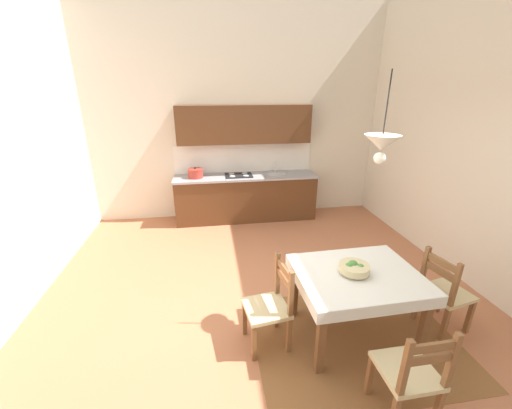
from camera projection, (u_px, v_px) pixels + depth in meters
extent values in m
cube|color=#B7704C|center=(266.00, 314.00, 3.72)|extent=(6.16, 6.88, 0.10)
cube|color=silver|center=(237.00, 114.00, 5.95)|extent=(6.16, 0.12, 4.04)
cube|color=brown|center=(354.00, 339.00, 3.27)|extent=(2.10, 1.60, 0.01)
cube|color=#56331C|center=(246.00, 198.00, 6.18)|extent=(2.73, 0.60, 0.86)
cube|color=#9E9EA3|center=(246.00, 176.00, 6.01)|extent=(2.76, 0.63, 0.04)
cube|color=white|center=(244.00, 158.00, 6.19)|extent=(2.73, 0.01, 0.55)
cube|color=#56331C|center=(244.00, 124.00, 5.80)|extent=(2.51, 0.34, 0.70)
cube|color=black|center=(248.00, 221.00, 6.07)|extent=(2.69, 0.02, 0.09)
cylinder|color=silver|center=(277.00, 174.00, 6.11)|extent=(0.34, 0.34, 0.02)
cylinder|color=silver|center=(275.00, 167.00, 6.20)|extent=(0.02, 0.02, 0.22)
cube|color=black|center=(239.00, 175.00, 6.00)|extent=(0.52, 0.42, 0.01)
cylinder|color=silver|center=(232.00, 176.00, 5.88)|extent=(0.11, 0.11, 0.01)
cylinder|color=silver|center=(246.00, 176.00, 5.92)|extent=(0.11, 0.11, 0.01)
cylinder|color=silver|center=(232.00, 174.00, 6.07)|extent=(0.11, 0.11, 0.01)
cylinder|color=silver|center=(245.00, 173.00, 6.10)|extent=(0.11, 0.11, 0.01)
cylinder|color=#B2382D|center=(195.00, 174.00, 5.84)|extent=(0.28, 0.28, 0.15)
cylinder|color=#B2382D|center=(195.00, 169.00, 5.81)|extent=(0.29, 0.29, 0.02)
sphere|color=black|center=(195.00, 168.00, 5.80)|extent=(0.04, 0.04, 0.04)
cube|color=brown|center=(358.00, 274.00, 3.11)|extent=(1.19, 0.95, 0.02)
cube|color=brown|center=(321.00, 340.00, 2.78)|extent=(0.07, 0.07, 0.73)
cube|color=brown|center=(424.00, 325.00, 2.96)|extent=(0.07, 0.07, 0.73)
cube|color=brown|center=(295.00, 288.00, 3.52)|extent=(0.07, 0.07, 0.73)
cube|color=brown|center=(379.00, 278.00, 3.69)|extent=(0.07, 0.07, 0.73)
cube|color=silver|center=(358.00, 273.00, 3.10)|extent=(1.25, 1.01, 0.00)
cube|color=silver|center=(385.00, 310.00, 2.67)|extent=(1.22, 0.04, 0.12)
cube|color=silver|center=(337.00, 254.00, 3.57)|extent=(1.22, 0.04, 0.12)
cube|color=silver|center=(299.00, 285.00, 3.02)|extent=(0.03, 0.98, 0.12)
cube|color=silver|center=(412.00, 272.00, 3.23)|extent=(0.03, 0.98, 0.12)
cube|color=#D1BC89|center=(407.00, 370.00, 2.41)|extent=(0.43, 0.43, 0.04)
cube|color=brown|center=(370.00, 375.00, 2.63)|extent=(0.04, 0.04, 0.41)
cube|color=brown|center=(408.00, 369.00, 2.69)|extent=(0.04, 0.04, 0.41)
cube|color=brown|center=(400.00, 391.00, 2.21)|extent=(0.04, 0.04, 0.93)
cube|color=brown|center=(445.00, 384.00, 2.26)|extent=(0.04, 0.04, 0.93)
cube|color=brown|center=(433.00, 347.00, 2.10)|extent=(0.32, 0.03, 0.07)
cube|color=brown|center=(430.00, 359.00, 2.14)|extent=(0.32, 0.03, 0.07)
cube|color=#D1BC89|center=(447.00, 293.00, 3.32)|extent=(0.50, 0.50, 0.04)
cube|color=brown|center=(440.00, 297.00, 3.62)|extent=(0.05, 0.05, 0.41)
cube|color=brown|center=(469.00, 317.00, 3.30)|extent=(0.05, 0.05, 0.41)
cube|color=brown|center=(421.00, 284.00, 3.41)|extent=(0.05, 0.05, 0.93)
cube|color=brown|center=(450.00, 304.00, 3.09)|extent=(0.05, 0.05, 0.93)
cube|color=brown|center=(442.00, 262.00, 3.12)|extent=(0.09, 0.32, 0.07)
cube|color=brown|center=(440.00, 271.00, 3.16)|extent=(0.09, 0.32, 0.07)
cube|color=#D1BC89|center=(266.00, 308.00, 3.09)|extent=(0.47, 0.47, 0.04)
cube|color=brown|center=(254.00, 343.00, 2.96)|extent=(0.05, 0.05, 0.41)
cube|color=brown|center=(245.00, 318.00, 3.28)|extent=(0.05, 0.05, 0.41)
cube|color=brown|center=(290.00, 314.00, 2.97)|extent=(0.05, 0.05, 0.93)
cube|color=brown|center=(277.00, 291.00, 3.29)|extent=(0.05, 0.05, 0.93)
cube|color=brown|center=(284.00, 270.00, 2.99)|extent=(0.07, 0.32, 0.07)
cube|color=brown|center=(284.00, 279.00, 3.03)|extent=(0.07, 0.32, 0.07)
cylinder|color=beige|center=(354.00, 272.00, 3.10)|extent=(0.17, 0.16, 0.02)
cylinder|color=beige|center=(354.00, 268.00, 3.08)|extent=(0.30, 0.30, 0.07)
sphere|color=#4C8E3D|center=(349.00, 267.00, 3.08)|extent=(0.09, 0.09, 0.09)
sphere|color=#4C8E3D|center=(360.00, 268.00, 3.07)|extent=(0.08, 0.08, 0.08)
sphere|color=#4C8E3D|center=(353.00, 265.00, 3.10)|extent=(0.10, 0.10, 0.10)
cylinder|color=black|center=(387.00, 105.00, 2.66)|extent=(0.01, 0.01, 0.57)
cone|color=silver|center=(382.00, 143.00, 2.78)|extent=(0.32, 0.32, 0.14)
sphere|color=white|center=(380.00, 158.00, 2.83)|extent=(0.11, 0.11, 0.11)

